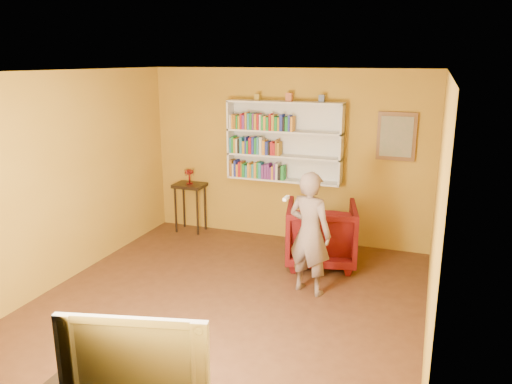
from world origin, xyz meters
TOP-DOWN VIEW (x-y plane):
  - room_shell at (0.00, 0.00)m, footprint 5.30×5.80m
  - bookshelf at (0.00, 2.41)m, footprint 1.80×0.29m
  - books_row_lower at (-0.42, 2.30)m, footprint 0.89×0.19m
  - books_row_middle at (-0.46, 2.30)m, footprint 0.82×0.18m
  - books_row_upper at (-0.35, 2.30)m, footprint 1.02×0.19m
  - ornament_left at (-0.44, 2.35)m, footprint 0.07×0.07m
  - ornament_centre at (0.07, 2.35)m, footprint 0.09×0.09m
  - ornament_right at (0.56, 2.35)m, footprint 0.08×0.08m
  - framed_painting at (1.65, 2.46)m, footprint 0.55×0.05m
  - console_table at (-1.60, 2.25)m, footprint 0.50×0.38m
  - ruby_lustre at (-1.60, 2.25)m, footprint 0.15×0.15m
  - armchair at (0.78, 1.63)m, footprint 1.15×1.17m
  - person at (0.84, 0.69)m, footprint 0.65×0.51m
  - game_remote at (0.62, 0.38)m, footprint 0.04×0.15m
  - television at (0.30, -2.25)m, footprint 1.09×0.40m

SIDE VIEW (x-z plane):
  - armchair at x=0.78m, z-range 0.00..0.89m
  - console_table at x=-1.60m, z-range 0.27..1.09m
  - person at x=0.84m, z-range 0.00..1.55m
  - television at x=0.30m, z-range 0.50..1.13m
  - ruby_lustre at x=-1.60m, z-range 0.88..1.12m
  - room_shell at x=0.00m, z-range -0.42..2.46m
  - books_row_lower at x=-0.42m, z-range 1.00..1.26m
  - game_remote at x=0.62m, z-range 1.26..1.29m
  - books_row_middle at x=-0.46m, z-range 1.38..1.65m
  - bookshelf at x=0.00m, z-range 0.98..2.21m
  - framed_painting at x=1.65m, z-range 1.40..2.10m
  - books_row_upper at x=-0.35m, z-range 1.76..2.02m
  - ornament_left at x=-0.44m, z-range 2.21..2.32m
  - ornament_right at x=0.56m, z-range 2.21..2.32m
  - ornament_centre at x=0.07m, z-range 2.21..2.34m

